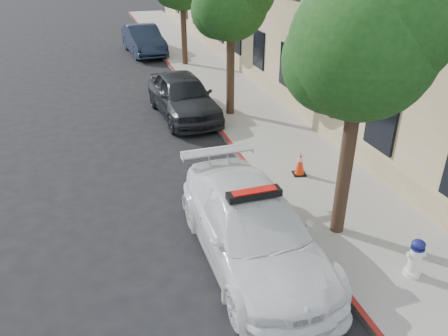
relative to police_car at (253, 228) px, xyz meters
name	(u,v)px	position (x,y,z in m)	size (l,w,h in m)	color
ground	(193,209)	(-0.77, 2.22, -0.76)	(120.00, 120.00, 0.00)	black
sidewalk	(218,84)	(2.83, 12.22, -0.69)	(3.20, 50.00, 0.15)	gray
curb_strip	(186,87)	(1.29, 12.22, -0.69)	(0.12, 50.00, 0.15)	maroon
tree_near	(365,46)	(2.16, 0.21, 3.51)	(2.92, 2.82, 5.62)	black
tree_mid	(232,2)	(2.16, 8.21, 3.40)	(2.77, 2.64, 5.43)	black
police_car	(253,228)	(0.00, 0.00, 0.00)	(2.23, 5.29, 1.67)	white
parked_car_mid	(183,95)	(0.43, 8.81, 0.06)	(1.94, 4.83, 1.65)	black
parked_car_far	(143,40)	(0.43, 19.87, 0.06)	(1.74, 5.00, 1.65)	#141E33
fire_hydrant	(415,258)	(2.76, -1.56, -0.21)	(0.35, 0.32, 0.83)	white
traffic_cone	(300,163)	(2.49, 2.90, -0.28)	(0.41, 0.41, 0.68)	black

